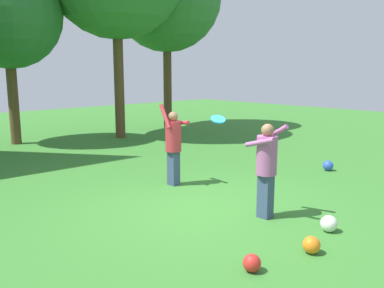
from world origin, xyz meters
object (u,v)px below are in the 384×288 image
(ball_orange, at_px, (311,245))
(ball_red, at_px, (252,263))
(frisbee, at_px, (218,119))
(tree_center, at_px, (7,14))
(ball_blue, at_px, (328,166))
(person_catcher, at_px, (267,163))
(ball_white, at_px, (329,224))
(person_thrower, at_px, (173,142))

(ball_orange, distance_m, ball_red, 1.02)
(frisbee, distance_m, ball_orange, 2.84)
(tree_center, bearing_deg, ball_orange, -91.45)
(ball_orange, relative_size, ball_blue, 0.95)
(frisbee, height_order, ball_blue, frisbee)
(person_catcher, distance_m, ball_red, 2.12)
(person_catcher, distance_m, frisbee, 1.26)
(ball_blue, bearing_deg, ball_orange, -153.94)
(tree_center, bearing_deg, ball_white, -86.95)
(frisbee, relative_size, ball_red, 1.58)
(person_catcher, distance_m, tree_center, 10.51)
(person_thrower, distance_m, frisbee, 1.61)
(frisbee, bearing_deg, person_thrower, 82.44)
(person_thrower, distance_m, ball_blue, 4.04)
(person_catcher, xyz_separation_m, ball_white, (0.21, -1.05, -0.81))
(person_catcher, bearing_deg, ball_red, 121.48)
(ball_orange, distance_m, ball_blue, 4.95)
(ball_red, bearing_deg, person_thrower, 62.89)
(person_thrower, bearing_deg, frisbee, 0.00)
(frisbee, distance_m, ball_blue, 4.06)
(person_catcher, bearing_deg, ball_white, -169.43)
(person_catcher, xyz_separation_m, frisbee, (-0.01, 1.09, 0.63))
(ball_orange, bearing_deg, ball_white, 14.07)
(frisbee, bearing_deg, ball_white, -84.21)
(ball_red, bearing_deg, frisbee, 52.25)
(person_thrower, xyz_separation_m, ball_white, (0.02, -3.61, -0.81))
(person_catcher, height_order, ball_white, person_catcher)
(person_thrower, bearing_deg, tree_center, -168.09)
(frisbee, distance_m, ball_white, 2.59)
(ball_orange, relative_size, ball_white, 0.94)
(ball_blue, relative_size, tree_center, 0.04)
(ball_orange, height_order, tree_center, tree_center)
(frisbee, bearing_deg, ball_orange, -105.55)
(person_thrower, height_order, ball_white, person_thrower)
(ball_orange, bearing_deg, frisbee, 74.45)
(ball_orange, distance_m, tree_center, 11.98)
(person_thrower, distance_m, ball_white, 3.70)
(person_catcher, distance_m, ball_orange, 1.65)
(tree_center, bearing_deg, person_thrower, -85.65)
(frisbee, height_order, ball_red, frisbee)
(person_catcher, height_order, ball_red, person_catcher)
(person_thrower, bearing_deg, person_catcher, 3.44)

